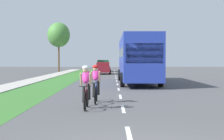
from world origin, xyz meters
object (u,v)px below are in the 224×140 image
object	(u,v)px
sedan_maroon	(103,68)
suv_dark_green	(103,65)
cyclist_lead	(86,87)
bus_blue	(137,57)
street_tree_far	(58,35)
cyclist_trailing	(96,83)

from	to	relation	value
sedan_maroon	suv_dark_green	world-z (taller)	suv_dark_green
cyclist_lead	bus_blue	xyz separation A→B (m)	(2.87, 13.36, 1.17)
bus_blue	sedan_maroon	distance (m)	16.52
sedan_maroon	street_tree_far	xyz separation A→B (m)	(-6.67, 6.34, 4.68)
cyclist_lead	cyclist_trailing	distance (m)	1.71
suv_dark_green	cyclist_trailing	bearing A→B (deg)	-88.91
suv_dark_green	street_tree_far	bearing A→B (deg)	-153.94
cyclist_lead	street_tree_far	bearing A→B (deg)	100.83
bus_blue	cyclist_trailing	bearing A→B (deg)	-102.56
suv_dark_green	cyclist_lead	bearing A→B (deg)	-89.35
bus_blue	street_tree_far	size ratio (longest dim) A/B	1.59
cyclist_trailing	street_tree_far	size ratio (longest dim) A/B	0.24
cyclist_trailing	suv_dark_green	xyz separation A→B (m)	(-0.71, 37.35, 0.14)
bus_blue	sedan_maroon	bearing A→B (deg)	100.71
cyclist_trailing	street_tree_far	world-z (taller)	street_tree_far
cyclist_trailing	sedan_maroon	distance (m)	27.87
cyclist_lead	street_tree_far	world-z (taller)	street_tree_far
cyclist_lead	cyclist_trailing	size ratio (longest dim) A/B	1.00
cyclist_trailing	suv_dark_green	size ratio (longest dim) A/B	0.37
cyclist_lead	suv_dark_green	xyz separation A→B (m)	(-0.44, 39.04, 0.14)
sedan_maroon	cyclist_trailing	bearing A→B (deg)	-89.05
sedan_maroon	cyclist_lead	bearing A→B (deg)	-89.62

